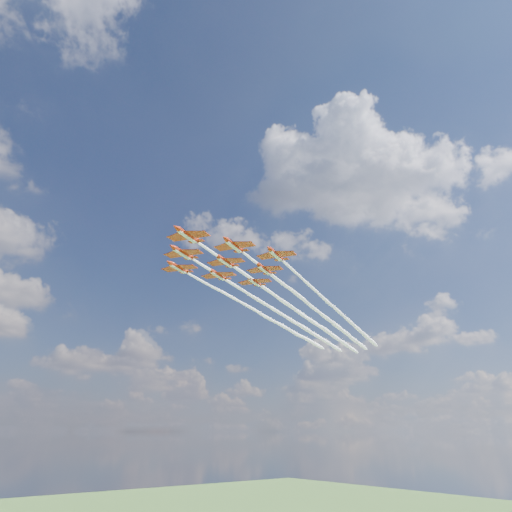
# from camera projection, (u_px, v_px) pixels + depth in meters

# --- Properties ---
(jet_lead) EXTENTS (131.80, 76.62, 3.01)m
(jet_lead) POSITION_uv_depth(u_px,v_px,m) (284.00, 302.00, 183.22)
(jet_lead) COLOR #B7250A
(jet_row2_port) EXTENTS (131.80, 76.62, 3.01)m
(jet_row2_port) POSITION_uv_depth(u_px,v_px,m) (312.00, 306.00, 189.82)
(jet_row2_port) COLOR #B7250A
(jet_row2_starb) EXTENTS (131.80, 76.62, 3.01)m
(jet_row2_starb) POSITION_uv_depth(u_px,v_px,m) (275.00, 310.00, 195.22)
(jet_row2_starb) COLOR #B7250A
(jet_row3_port) EXTENTS (131.80, 76.62, 3.01)m
(jet_row3_port) POSITION_uv_depth(u_px,v_px,m) (338.00, 311.00, 196.42)
(jet_row3_port) COLOR #B7250A
(jet_row3_centre) EXTENTS (131.80, 76.62, 3.01)m
(jet_row3_centre) POSITION_uv_depth(u_px,v_px,m) (301.00, 314.00, 201.81)
(jet_row3_centre) COLOR #B7250A
(jet_row3_starb) EXTENTS (131.80, 76.62, 3.01)m
(jet_row3_starb) POSITION_uv_depth(u_px,v_px,m) (267.00, 317.00, 207.21)
(jet_row3_starb) COLOR #B7250A
(jet_row4_port) EXTENTS (131.80, 76.62, 3.01)m
(jet_row4_port) POSITION_uv_depth(u_px,v_px,m) (326.00, 318.00, 208.41)
(jet_row4_port) COLOR #B7250A
(jet_row4_starb) EXTENTS (131.80, 76.62, 3.01)m
(jet_row4_starb) POSITION_uv_depth(u_px,v_px,m) (292.00, 320.00, 213.81)
(jet_row4_starb) COLOR #B7250A
(jet_tail) EXTENTS (131.80, 76.62, 3.01)m
(jet_tail) POSITION_uv_depth(u_px,v_px,m) (316.00, 324.00, 220.40)
(jet_tail) COLOR #B7250A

